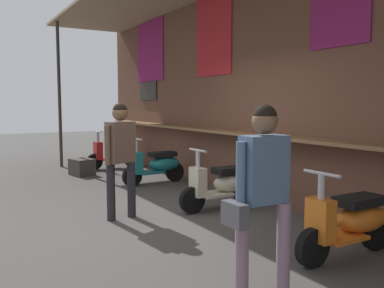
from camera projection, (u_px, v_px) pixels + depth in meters
name	position (u px, v px, depth m)	size (l,w,h in m)	color
ground_plane	(163.00, 218.00, 5.93)	(38.29, 38.29, 0.00)	#474442
market_stall_facade	(266.00, 74.00, 6.68)	(13.67, 2.35, 3.87)	brown
scooter_red	(116.00, 153.00, 10.59)	(0.46, 1.40, 0.97)	red
scooter_teal	(158.00, 165.00, 8.51)	(0.48, 1.40, 0.97)	#197075
scooter_cream	(224.00, 184.00, 6.46)	(0.46, 1.40, 0.97)	beige
scooter_orange	(352.00, 221.00, 4.42)	(0.46, 1.40, 0.97)	orange
shopper_with_handbag	(262.00, 181.00, 3.47)	(0.31, 0.65, 1.64)	gray
shopper_browsing	(121.00, 148.00, 5.83)	(0.34, 0.53, 1.66)	#232328
merchandise_crate	(82.00, 167.00, 9.53)	(0.53, 0.42, 0.37)	#3D3833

